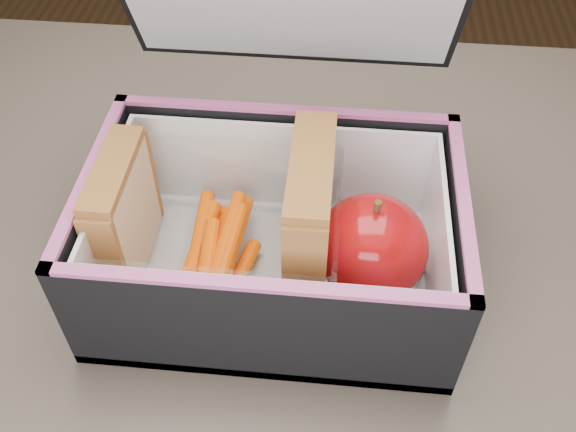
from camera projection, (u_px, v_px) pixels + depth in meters
kitchen_table at (304, 372)px, 0.56m from camera, size 1.20×0.80×0.75m
lunch_bag at (274, 226)px, 0.48m from camera, size 0.27×0.26×0.26m
plastic_tub at (217, 234)px, 0.49m from camera, size 0.18×0.13×0.08m
sandwich_left at (124, 214)px, 0.48m from camera, size 0.02×0.09×0.10m
sandwich_right at (310, 220)px, 0.46m from camera, size 0.03×0.10×0.12m
carrot_sticks at (218, 256)px, 0.49m from camera, size 0.06×0.14×0.03m
paper_napkin at (371, 279)px, 0.50m from camera, size 0.09×0.09×0.01m
red_apple at (371, 247)px, 0.47m from camera, size 0.09×0.09×0.09m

